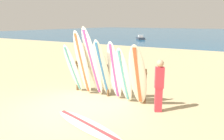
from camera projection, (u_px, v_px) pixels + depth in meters
name	position (u px, v px, depth m)	size (l,w,h in m)	color
ground_plane	(67.00, 111.00, 6.67)	(120.00, 120.00, 0.00)	tan
ocean_water	(222.00, 33.00, 55.32)	(120.00, 80.00, 0.01)	#1E5984
surfboard_rack	(108.00, 76.00, 7.89)	(3.01, 0.09, 1.19)	brown
surfboard_leaning_far_left	(73.00, 69.00, 8.26)	(0.64, 0.86, 1.92)	white
surfboard_leaning_left	(82.00, 64.00, 7.88)	(0.57, 0.77, 2.43)	silver
surfboard_leaning_center_left	(92.00, 63.00, 7.69)	(0.71, 0.95, 2.58)	white
surfboard_leaning_center	(103.00, 69.00, 7.53)	(0.53, 0.99, 2.17)	silver
surfboard_leaning_center_right	(114.00, 71.00, 7.40)	(0.51, 0.65, 2.10)	white
surfboard_leaning_right	(124.00, 76.00, 7.11)	(0.59, 0.75, 1.93)	white
surfboard_leaning_far_right	(138.00, 76.00, 6.77)	(0.62, 0.91, 2.09)	silver
surfboard_lying_on_sand	(88.00, 125.00, 5.71)	(2.67, 1.21, 0.08)	white
beachgoer_standing	(159.00, 84.00, 6.47)	(0.31, 0.27, 1.62)	#D8333F
small_boat_offshore	(141.00, 38.00, 34.63)	(2.09, 2.40, 0.71)	#333842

